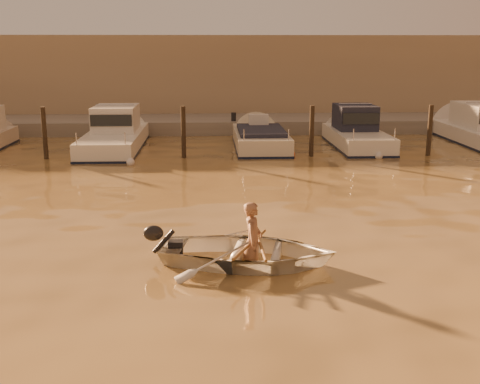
{
  "coord_description": "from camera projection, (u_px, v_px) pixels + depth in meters",
  "views": [
    {
      "loc": [
        0.78,
        -9.4,
        4.26
      ],
      "look_at": [
        1.53,
        4.95,
        0.75
      ],
      "focal_mm": 45.0,
      "sensor_mm": 36.0,
      "label": 1
    }
  ],
  "objects": [
    {
      "name": "piling_1",
      "position": [
        45.0,
        136.0,
        22.99
      ],
      "size": [
        0.18,
        0.18,
        2.2
      ],
      "primitive_type": "cylinder",
      "color": "#2D2319",
      "rests_on": "ground_plane"
    },
    {
      "name": "piling_2",
      "position": [
        184.0,
        135.0,
        23.25
      ],
      "size": [
        0.18,
        0.18,
        2.2
      ],
      "primitive_type": "cylinder",
      "color": "#2D2319",
      "rests_on": "ground_plane"
    },
    {
      "name": "fender_e",
      "position": [
        379.0,
        156.0,
        23.26
      ],
      "size": [
        0.3,
        0.3,
        0.3
      ],
      "primitive_type": "sphere",
      "color": "silver",
      "rests_on": "ground_plane"
    },
    {
      "name": "dinghy",
      "position": [
        248.0,
        252.0,
        12.01
      ],
      "size": [
        3.92,
        3.14,
        0.73
      ],
      "primitive_type": "imported",
      "rotation": [
        0.0,
        0.0,
        1.38
      ],
      "color": "silver",
      "rests_on": "ground_plane"
    },
    {
      "name": "person",
      "position": [
        253.0,
        241.0,
        11.93
      ],
      "size": [
        0.48,
        0.64,
        1.58
      ],
      "primitive_type": "imported",
      "rotation": [
        0.0,
        0.0,
        1.38
      ],
      "color": "#926449",
      "rests_on": "dinghy"
    },
    {
      "name": "piling_3",
      "position": [
        312.0,
        134.0,
        23.51
      ],
      "size": [
        0.18,
        0.18,
        2.2
      ],
      "primitive_type": "cylinder",
      "color": "#2D2319",
      "rests_on": "ground_plane"
    },
    {
      "name": "quay",
      "position": [
        194.0,
        128.0,
        30.91
      ],
      "size": [
        52.0,
        4.0,
        1.0
      ],
      "primitive_type": "cube",
      "color": "gray",
      "rests_on": "ground_plane"
    },
    {
      "name": "moored_boat_2",
      "position": [
        114.0,
        134.0,
        25.3
      ],
      "size": [
        2.22,
        7.47,
        1.75
      ],
      "primitive_type": null,
      "color": "white",
      "rests_on": "ground_plane"
    },
    {
      "name": "fender_c",
      "position": [
        131.0,
        162.0,
        21.99
      ],
      "size": [
        0.3,
        0.3,
        0.3
      ],
      "primitive_type": "sphere",
      "color": "white",
      "rests_on": "ground_plane"
    },
    {
      "name": "oar_starboard",
      "position": [
        250.0,
        244.0,
        11.96
      ],
      "size": [
        0.81,
        1.98,
        0.13
      ],
      "primitive_type": "cylinder",
      "rotation": [
        1.54,
        0.0,
        -0.37
      ],
      "color": "brown",
      "rests_on": "dinghy"
    },
    {
      "name": "moored_boat_4",
      "position": [
        357.0,
        132.0,
        25.83
      ],
      "size": [
        2.02,
        6.31,
        1.75
      ],
      "primitive_type": null,
      "color": "silver",
      "rests_on": "ground_plane"
    },
    {
      "name": "outboard_motor",
      "position": [
        175.0,
        247.0,
        12.2
      ],
      "size": [
        0.96,
        0.57,
        0.7
      ],
      "primitive_type": null,
      "rotation": [
        0.0,
        0.0,
        -0.2
      ],
      "color": "black",
      "rests_on": "dinghy"
    },
    {
      "name": "waterfront_building",
      "position": [
        195.0,
        78.0,
        35.71
      ],
      "size": [
        46.0,
        7.0,
        4.8
      ],
      "primitive_type": "cube",
      "color": "#9E8466",
      "rests_on": "quay"
    },
    {
      "name": "fender_d",
      "position": [
        291.0,
        154.0,
        23.61
      ],
      "size": [
        0.3,
        0.3,
        0.3
      ],
      "primitive_type": "sphere",
      "color": "#DC5819",
      "rests_on": "ground_plane"
    },
    {
      "name": "oar_port",
      "position": [
        260.0,
        244.0,
        11.93
      ],
      "size": [
        0.09,
        2.1,
        0.13
      ],
      "primitive_type": "cylinder",
      "rotation": [
        1.54,
        0.0,
        0.01
      ],
      "color": "brown",
      "rests_on": "dinghy"
    },
    {
      "name": "piling_4",
      "position": [
        430.0,
        133.0,
        23.74
      ],
      "size": [
        0.18,
        0.18,
        2.2
      ],
      "primitive_type": "cylinder",
      "color": "#2D2319",
      "rests_on": "ground_plane"
    },
    {
      "name": "ground_plane",
      "position": [
        164.0,
        306.0,
        10.09
      ],
      "size": [
        160.0,
        160.0,
        0.0
      ],
      "primitive_type": "plane",
      "color": "olive",
      "rests_on": "ground"
    },
    {
      "name": "moored_boat_3",
      "position": [
        260.0,
        142.0,
        25.71
      ],
      "size": [
        2.15,
        6.17,
        0.95
      ],
      "primitive_type": null,
      "color": "beige",
      "rests_on": "ground_plane"
    }
  ]
}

